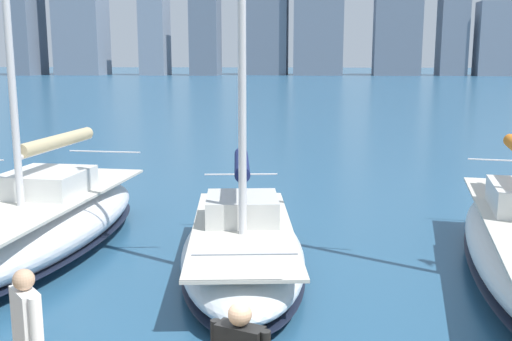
{
  "coord_description": "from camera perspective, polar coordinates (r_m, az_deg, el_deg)",
  "views": [
    {
      "loc": [
        -1.29,
        5.37,
        4.48
      ],
      "look_at": [
        0.1,
        -6.68,
        2.2
      ],
      "focal_mm": 42.0,
      "sensor_mm": 36.0,
      "label": 1
    }
  ],
  "objects": [
    {
      "name": "sailboat_navy",
      "position": [
        12.77,
        -1.3,
        -7.0
      ],
      "size": [
        3.58,
        7.45,
        10.11
      ],
      "color": "silver",
      "rests_on": "ground"
    },
    {
      "name": "person_white_shirt",
      "position": [
        7.03,
        -20.94,
        -14.01
      ],
      "size": [
        0.47,
        0.47,
        1.71
      ],
      "color": "#4C473D",
      "rests_on": "dock_pier"
    },
    {
      "name": "city_skyline",
      "position": [
        165.2,
        5.67,
        15.18
      ],
      "size": [
        164.78,
        26.2,
        43.76
      ],
      "color": "slate",
      "rests_on": "ground"
    },
    {
      "name": "sailboat_tan",
      "position": [
        14.85,
        -19.98,
        -4.65
      ],
      "size": [
        3.31,
        8.92,
        11.36
      ],
      "color": "white",
      "rests_on": "ground"
    }
  ]
}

